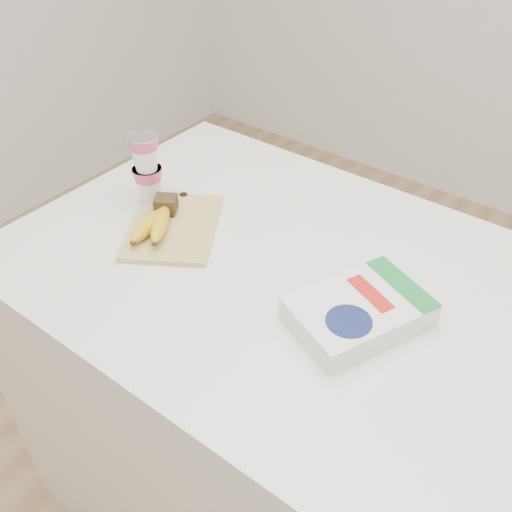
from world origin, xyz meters
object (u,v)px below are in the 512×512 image
(cereal_box, at_px, (359,312))
(yogurt_stack, at_px, (146,166))
(bananas, at_px, (157,221))
(table, at_px, (290,413))
(cutting_board, at_px, (173,227))

(cereal_box, bearing_deg, yogurt_stack, -161.71)
(cereal_box, bearing_deg, bananas, -154.12)
(table, bearing_deg, cutting_board, -171.89)
(table, distance_m, bananas, 0.60)
(table, xyz_separation_m, bananas, (-0.33, -0.07, 0.50))
(bananas, bearing_deg, yogurt_stack, 142.74)
(cutting_board, height_order, cereal_box, cereal_box)
(table, bearing_deg, bananas, -167.35)
(bananas, xyz_separation_m, yogurt_stack, (-0.10, 0.07, 0.07))
(yogurt_stack, bearing_deg, table, 0.03)
(cutting_board, relative_size, bananas, 1.41)
(table, relative_size, bananas, 6.81)
(cutting_board, bearing_deg, bananas, -153.09)
(bananas, relative_size, yogurt_stack, 1.10)
(cutting_board, xyz_separation_m, bananas, (-0.02, -0.03, 0.03))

